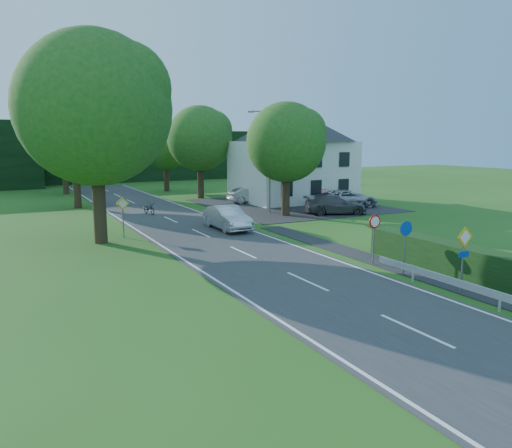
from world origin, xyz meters
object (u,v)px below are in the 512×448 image
parked_car_silver_a (251,195)px  parked_car_grey (336,205)px  motorcycle (149,208)px  moving_car (227,218)px  parasol (325,198)px  parked_car_silver_b (347,198)px  streetlight (268,156)px

parked_car_silver_a → parked_car_grey: 9.68m
motorcycle → parked_car_grey: (12.93, -6.62, 0.26)m
moving_car → parasol: (11.36, 5.19, 0.09)m
parked_car_silver_a → parked_car_grey: parked_car_silver_a is taller
parked_car_grey → parked_car_silver_b: size_ratio=0.90×
streetlight → parked_car_silver_b: bearing=-2.7°
parasol → motorcycle: bearing=165.2°
parked_car_grey → parked_car_silver_b: bearing=-27.4°
moving_car → parked_car_silver_b: 14.56m
parked_car_silver_b → moving_car: bearing=125.0°
moving_car → parked_car_grey: (10.26, 2.26, -0.06)m
streetlight → parked_car_silver_b: (7.58, -0.35, -3.68)m
parked_car_silver_a → parked_car_grey: bearing=-161.7°
parked_car_silver_b → parasol: size_ratio=2.82×
streetlight → moving_car: (-6.03, -5.52, -3.66)m
streetlight → parked_car_silver_a: size_ratio=1.86×
parked_car_silver_b → parked_car_grey: bearing=145.2°
streetlight → parked_car_silver_a: (1.53, 6.04, -3.71)m
motorcycle → parked_car_grey: parked_car_grey is taller
streetlight → parked_car_silver_b: size_ratio=1.49×
parked_car_silver_a → parasol: 7.42m
parked_car_silver_a → parked_car_silver_b: 8.80m
moving_car → parked_car_silver_a: 13.81m
motorcycle → parked_car_grey: bearing=-38.2°
streetlight → parasol: (5.33, -0.33, -3.57)m
moving_car → parked_car_silver_a: moving_car is taller
parasol → streetlight: bearing=176.4°
parked_car_silver_a → parked_car_silver_b: size_ratio=0.80×
parasol → parked_car_grey: bearing=-110.6°
parked_car_silver_b → parked_car_silver_a: bearing=57.7°
parked_car_silver_a → parasol: (3.80, -6.37, 0.15)m
parked_car_grey → parasol: 3.13m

